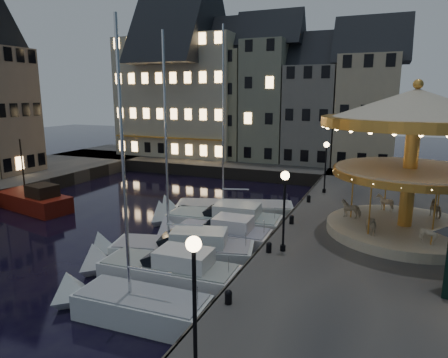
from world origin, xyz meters
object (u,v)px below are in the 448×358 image
at_px(motorboat_b, 162,272).
at_px(motorboat_f, 227,211).
at_px(bollard_d, 309,198).
at_px(bollard_c, 292,219).
at_px(red_fishing_boat, 34,201).
at_px(bollard_a, 228,296).
at_px(motorboat_d, 216,236).
at_px(motorboat_e, 219,221).
at_px(motorboat_c, 176,251).
at_px(carousel, 414,135).
at_px(streetlamp_a, 194,286).
at_px(bollard_b, 269,247).
at_px(motorboat_a, 130,306).
at_px(streetlamp_c, 326,160).
at_px(streetlamp_b, 284,200).

distance_m(motorboat_b, motorboat_f, 11.40).
relative_size(bollard_d, motorboat_f, 0.04).
xyz_separation_m(bollard_c, red_fishing_boat, (-21.00, -0.62, -0.91)).
distance_m(bollard_c, motorboat_b, 9.17).
xyz_separation_m(bollard_a, motorboat_d, (-4.22, 8.38, -0.96)).
height_order(bollard_a, motorboat_e, motorboat_e).
distance_m(bollard_d, motorboat_d, 8.77).
xyz_separation_m(bollard_d, motorboat_c, (-5.25, -10.82, -0.92)).
bearing_deg(bollard_d, motorboat_f, -160.58).
bearing_deg(bollard_c, carousel, 5.66).
bearing_deg(red_fishing_boat, streetlamp_a, -32.73).
xyz_separation_m(bollard_d, motorboat_d, (-4.22, -7.62, -0.96)).
xyz_separation_m(motorboat_d, motorboat_e, (-1.00, 2.75, 0.01)).
relative_size(bollard_b, motorboat_e, 0.06).
xyz_separation_m(motorboat_a, motorboat_f, (-1.55, 14.46, -0.01)).
height_order(bollard_a, red_fishing_boat, red_fishing_boat).
xyz_separation_m(bollard_a, motorboat_e, (-5.22, 11.12, -0.96)).
xyz_separation_m(streetlamp_a, motorboat_c, (-5.85, 9.18, -3.34)).
bearing_deg(streetlamp_c, streetlamp_b, -90.00).
xyz_separation_m(streetlamp_c, motorboat_b, (-5.20, -16.87, -3.38)).
bearing_deg(motorboat_a, streetlamp_c, 76.45).
relative_size(motorboat_d, red_fishing_boat, 0.91).
xyz_separation_m(motorboat_f, carousel, (12.19, -2.83, 6.50)).
relative_size(motorboat_b, red_fishing_boat, 1.04).
bearing_deg(motorboat_e, carousel, 0.06).
height_order(motorboat_c, motorboat_e, motorboat_c).
bearing_deg(red_fishing_boat, streetlamp_b, -10.19).
xyz_separation_m(motorboat_a, motorboat_b, (-0.38, 3.12, 0.10)).
relative_size(motorboat_c, motorboat_e, 1.32).
distance_m(streetlamp_a, streetlamp_c, 23.50).
bearing_deg(bollard_c, motorboat_a, -111.00).
relative_size(bollard_b, carousel, 0.06).
bearing_deg(motorboat_c, motorboat_b, -75.78).
distance_m(streetlamp_b, streetlamp_c, 13.50).
distance_m(motorboat_d, red_fishing_boat, 16.85).
xyz_separation_m(bollard_d, motorboat_a, (-4.22, -16.49, -1.07)).
bearing_deg(motorboat_f, motorboat_d, -74.57).
xyz_separation_m(bollard_c, motorboat_d, (-4.22, -2.12, -0.96)).
bearing_deg(motorboat_f, motorboat_c, -86.61).
relative_size(bollard_d, red_fishing_boat, 0.07).
bearing_deg(red_fishing_boat, bollard_b, -11.79).
bearing_deg(motorboat_a, motorboat_b, 96.99).
distance_m(motorboat_a, motorboat_c, 5.76).
bearing_deg(bollard_b, bollard_a, -90.00).
relative_size(streetlamp_a, streetlamp_b, 1.00).
xyz_separation_m(streetlamp_c, motorboat_c, (-5.85, -14.32, -3.34)).
distance_m(bollard_c, motorboat_c, 7.53).
bearing_deg(streetlamp_b, motorboat_e, 138.65).
xyz_separation_m(streetlamp_a, motorboat_a, (-4.82, 3.51, -3.48)).
relative_size(streetlamp_c, bollard_b, 7.32).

